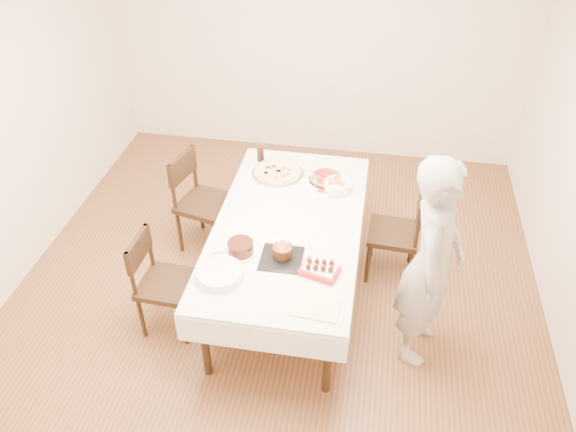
% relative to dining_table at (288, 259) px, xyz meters
% --- Properties ---
extents(floor, '(5.00, 5.00, 0.00)m').
position_rel_dining_table_xyz_m(floor, '(-0.10, -0.06, -0.38)').
color(floor, brown).
rests_on(floor, ground).
extents(wall_back, '(4.50, 0.04, 2.70)m').
position_rel_dining_table_xyz_m(wall_back, '(-0.10, 2.44, 0.98)').
color(wall_back, beige).
rests_on(wall_back, floor).
extents(dining_table, '(1.92, 2.42, 0.75)m').
position_rel_dining_table_xyz_m(dining_table, '(0.00, 0.00, 0.00)').
color(dining_table, silver).
rests_on(dining_table, floor).
extents(chair_right_savory, '(0.48, 0.48, 0.89)m').
position_rel_dining_table_xyz_m(chair_right_savory, '(0.85, 0.40, 0.07)').
color(chair_right_savory, black).
rests_on(chair_right_savory, floor).
extents(chair_left_savory, '(0.59, 0.59, 0.95)m').
position_rel_dining_table_xyz_m(chair_left_savory, '(-0.85, 0.50, 0.10)').
color(chair_left_savory, black).
rests_on(chair_left_savory, floor).
extents(chair_left_dessert, '(0.47, 0.47, 0.88)m').
position_rel_dining_table_xyz_m(chair_left_dessert, '(-0.85, -0.52, 0.06)').
color(chair_left_dessert, black).
rests_on(chair_left_dessert, floor).
extents(person, '(0.52, 0.69, 1.71)m').
position_rel_dining_table_xyz_m(person, '(1.08, -0.40, 0.48)').
color(person, '#B6AFAB').
rests_on(person, floor).
extents(pizza_white, '(0.50, 0.50, 0.04)m').
position_rel_dining_table_xyz_m(pizza_white, '(-0.21, 0.69, 0.40)').
color(pizza_white, beige).
rests_on(pizza_white, dining_table).
extents(pizza_pepperoni, '(0.38, 0.38, 0.04)m').
position_rel_dining_table_xyz_m(pizza_pepperoni, '(0.22, 0.66, 0.40)').
color(pizza_pepperoni, red).
rests_on(pizza_pepperoni, dining_table).
extents(red_placemat, '(0.26, 0.26, 0.01)m').
position_rel_dining_table_xyz_m(red_placemat, '(0.30, 0.57, 0.38)').
color(red_placemat, '#B21E1E').
rests_on(red_placemat, dining_table).
extents(pasta_bowl, '(0.25, 0.25, 0.07)m').
position_rel_dining_table_xyz_m(pasta_bowl, '(0.34, 0.52, 0.42)').
color(pasta_bowl, white).
rests_on(pasta_bowl, dining_table).
extents(taper_candle, '(0.05, 0.05, 0.24)m').
position_rel_dining_table_xyz_m(taper_candle, '(0.11, 0.62, 0.50)').
color(taper_candle, white).
rests_on(taper_candle, dining_table).
extents(shaker_pair, '(0.09, 0.09, 0.09)m').
position_rel_dining_table_xyz_m(shaker_pair, '(0.15, 0.54, 0.42)').
color(shaker_pair, white).
rests_on(shaker_pair, dining_table).
extents(cola_glass, '(0.07, 0.07, 0.12)m').
position_rel_dining_table_xyz_m(cola_glass, '(-0.41, 0.87, 0.43)').
color(cola_glass, black).
rests_on(cola_glass, dining_table).
extents(layer_cake, '(0.29, 0.29, 0.10)m').
position_rel_dining_table_xyz_m(layer_cake, '(-0.28, -0.41, 0.42)').
color(layer_cake, '#37180D').
rests_on(layer_cake, dining_table).
extents(cake_board, '(0.31, 0.31, 0.01)m').
position_rel_dining_table_xyz_m(cake_board, '(0.02, -0.42, 0.38)').
color(cake_board, black).
rests_on(cake_board, dining_table).
extents(birthday_cake, '(0.19, 0.19, 0.15)m').
position_rel_dining_table_xyz_m(birthday_cake, '(0.03, -0.39, 0.46)').
color(birthday_cake, '#3B2110').
rests_on(birthday_cake, dining_table).
extents(strawberry_box, '(0.30, 0.24, 0.07)m').
position_rel_dining_table_xyz_m(strawberry_box, '(0.32, -0.52, 0.41)').
color(strawberry_box, '#B3141C').
rests_on(strawberry_box, dining_table).
extents(box_lid, '(0.34, 0.24, 0.03)m').
position_rel_dining_table_xyz_m(box_lid, '(0.33, -0.86, 0.38)').
color(box_lid, beige).
rests_on(box_lid, dining_table).
extents(plate_stack, '(0.35, 0.35, 0.07)m').
position_rel_dining_table_xyz_m(plate_stack, '(-0.37, -0.68, 0.41)').
color(plate_stack, white).
rests_on(plate_stack, dining_table).
extents(china_plate, '(0.28, 0.28, 0.01)m').
position_rel_dining_table_xyz_m(china_plate, '(-0.40, -0.53, 0.38)').
color(china_plate, white).
rests_on(china_plate, dining_table).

